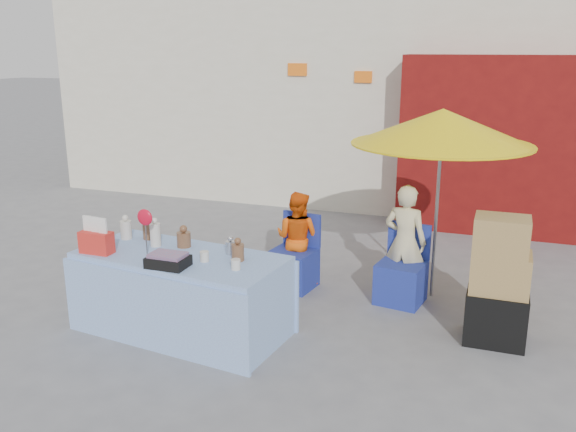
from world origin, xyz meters
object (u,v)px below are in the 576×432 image
at_px(market_table, 181,292).
at_px(chair_left, 294,266).
at_px(umbrella, 442,128).
at_px(vendor_orange, 297,238).
at_px(box_stack, 498,285).
at_px(vendor_beige, 405,242).
at_px(chair_right, 401,280).

xyz_separation_m(market_table, chair_left, (0.65, 1.45, -0.15)).
bearing_deg(umbrella, market_table, -141.72).
bearing_deg(vendor_orange, umbrella, -165.66).
bearing_deg(box_stack, vendor_beige, 142.33).
relative_size(vendor_beige, umbrella, 0.62).
distance_m(vendor_orange, box_stack, 2.38).
bearing_deg(vendor_beige, vendor_orange, 8.81).
relative_size(chair_left, chair_right, 1.00).
bearing_deg(chair_left, umbrella, 19.23).
xyz_separation_m(vendor_beige, umbrella, (0.30, 0.15, 1.25)).
bearing_deg(market_table, vendor_orange, 74.60).
bearing_deg(market_table, chair_right, 44.18).
bearing_deg(vendor_beige, chair_left, 14.96).
bearing_deg(umbrella, box_stack, -52.81).
height_order(market_table, box_stack, market_table).
distance_m(chair_right, box_stack, 1.22).
height_order(umbrella, box_stack, umbrella).
bearing_deg(box_stack, umbrella, 127.19).
xyz_separation_m(vendor_orange, umbrella, (1.55, 0.15, 1.34)).
height_order(vendor_orange, umbrella, umbrella).
xyz_separation_m(chair_left, vendor_orange, (-0.00, 0.13, 0.30)).
bearing_deg(chair_left, vendor_beige, 14.96).
bearing_deg(umbrella, vendor_orange, -174.47).
bearing_deg(chair_right, chair_left, -171.19).
bearing_deg(vendor_beige, umbrella, -144.62).
xyz_separation_m(vendor_beige, box_stack, (1.00, -0.77, -0.08)).
bearing_deg(chair_right, vendor_orange, -177.31).
bearing_deg(chair_right, umbrella, 52.51).
height_order(market_table, vendor_orange, market_table).
distance_m(market_table, chair_right, 2.40).
distance_m(chair_left, chair_right, 1.25).
xyz_separation_m(chair_right, vendor_orange, (-1.25, 0.13, 0.30)).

